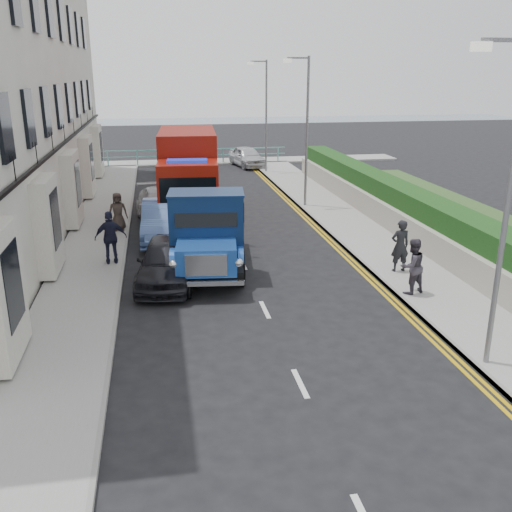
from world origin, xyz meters
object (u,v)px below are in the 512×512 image
Objects in this scene: lamp_mid at (305,124)px; red_lorry at (188,172)px; bedford_lorry at (207,238)px; parked_car_front at (167,261)px; pedestrian_east_near at (400,246)px; lamp_far at (264,110)px; lamp_near at (504,192)px.

lamp_mid reaches higher than red_lorry.
bedford_lorry reaches higher than parked_car_front.
lamp_mid is 4.08× the size of pedestrian_east_near.
pedestrian_east_near is at bearing -88.08° from lamp_far.
red_lorry is at bearing -172.89° from lamp_mid.
lamp_mid is 12.00m from parked_car_front.
pedestrian_east_near is (6.13, -1.00, -0.29)m from bedford_lorry.
lamp_near is 1.66× the size of parked_car_front.
lamp_mid is (0.00, 16.00, 0.00)m from lamp_near.
lamp_near is 1.00× the size of lamp_mid.
lamp_far is (0.00, 10.00, 0.00)m from lamp_mid.
lamp_far is 20.76m from parked_car_front.
bedford_lorry is 6.22m from pedestrian_east_near.
lamp_near is 1.00× the size of lamp_far.
parked_car_front is at bearing -6.97° from pedestrian_east_near.
lamp_mid is 10.00m from lamp_far.
lamp_mid and lamp_far have the same top height.
parked_car_front is at bearing -109.31° from lamp_far.
red_lorry is at bearing 109.87° from lamp_near.
red_lorry is 11.14m from pedestrian_east_near.
lamp_mid is 1.16× the size of bedford_lorry.
bedford_lorry is (-5.46, 7.11, -2.73)m from lamp_near.
lamp_near is 4.08× the size of pedestrian_east_near.
lamp_mid is 5.92m from red_lorry.
lamp_far is at bearing 90.00° from lamp_near.
red_lorry is 4.29× the size of pedestrian_east_near.
lamp_far is 4.08× the size of pedestrian_east_near.
lamp_far is at bearing 78.52° from parked_car_front.
lamp_far reaches higher than bedford_lorry.
lamp_far is 1.16× the size of bedford_lorry.
lamp_far is at bearing 90.00° from lamp_mid.
pedestrian_east_near is (6.20, -9.20, -1.04)m from red_lorry.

